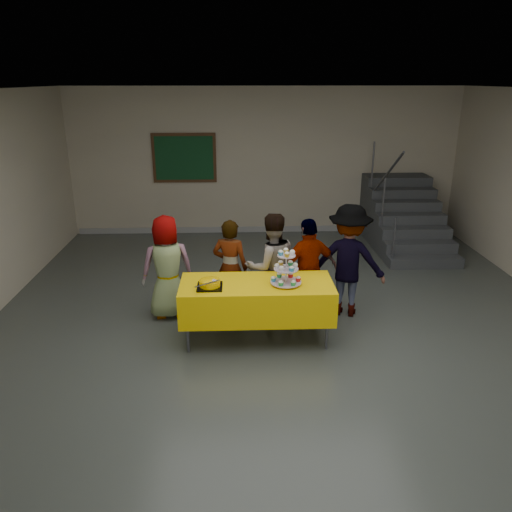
{
  "coord_description": "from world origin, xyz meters",
  "views": [
    {
      "loc": [
        -0.6,
        -5.35,
        3.13
      ],
      "look_at": [
        -0.36,
        0.48,
        1.05
      ],
      "focal_mm": 35.0,
      "sensor_mm": 36.0,
      "label": 1
    }
  ],
  "objects": [
    {
      "name": "schoolchild_a",
      "position": [
        -1.55,
        1.01,
        0.72
      ],
      "size": [
        0.8,
        0.62,
        1.44
      ],
      "primitive_type": "imported",
      "rotation": [
        0.0,
        0.0,
        3.41
      ],
      "color": "slate",
      "rests_on": "ground"
    },
    {
      "name": "schoolchild_d",
      "position": [
        0.36,
        0.85,
        0.71
      ],
      "size": [
        0.9,
        0.6,
        1.42
      ],
      "primitive_type": "imported",
      "rotation": [
        0.0,
        0.0,
        3.47
      ],
      "color": "slate",
      "rests_on": "ground"
    },
    {
      "name": "staircase",
      "position": [
        2.7,
        4.13,
        0.49
      ],
      "size": [
        1.3,
        2.4,
        2.04
      ],
      "color": "#424447",
      "rests_on": "ground"
    },
    {
      "name": "schoolchild_c",
      "position": [
        -0.14,
        0.9,
        0.74
      ],
      "size": [
        0.84,
        0.73,
        1.49
      ],
      "primitive_type": "imported",
      "rotation": [
        0.0,
        0.0,
        3.4
      ],
      "color": "#5D5C66",
      "rests_on": "ground"
    },
    {
      "name": "bear_cake",
      "position": [
        -0.93,
        0.17,
        0.83
      ],
      "size": [
        0.32,
        0.36,
        0.12
      ],
      "color": "black",
      "rests_on": "bake_table"
    },
    {
      "name": "cupcake_stand",
      "position": [
        -0.01,
        0.23,
        0.95
      ],
      "size": [
        0.38,
        0.38,
        0.44
      ],
      "color": "silver",
      "rests_on": "bake_table"
    },
    {
      "name": "bake_table",
      "position": [
        -0.36,
        0.28,
        0.56
      ],
      "size": [
        1.88,
        0.78,
        0.77
      ],
      "color": "#595960",
      "rests_on": "ground"
    },
    {
      "name": "room_shell",
      "position": [
        0.0,
        0.02,
        2.13
      ],
      "size": [
        10.0,
        10.04,
        3.02
      ],
      "color": "#4C514C",
      "rests_on": "ground"
    },
    {
      "name": "noticeboard",
      "position": [
        -1.65,
        4.96,
        1.6
      ],
      "size": [
        1.3,
        0.05,
        1.0
      ],
      "color": "#472B16",
      "rests_on": "ground"
    },
    {
      "name": "schoolchild_e",
      "position": [
        0.92,
        0.99,
        0.79
      ],
      "size": [
        1.15,
        0.87,
        1.57
      ],
      "primitive_type": "imported",
      "rotation": [
        0.0,
        0.0,
        2.82
      ],
      "color": "slate",
      "rests_on": "ground"
    },
    {
      "name": "schoolchild_b",
      "position": [
        -0.7,
        1.07,
        0.68
      ],
      "size": [
        0.57,
        0.45,
        1.36
      ],
      "primitive_type": "imported",
      "rotation": [
        0.0,
        0.0,
        2.86
      ],
      "color": "slate",
      "rests_on": "ground"
    }
  ]
}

